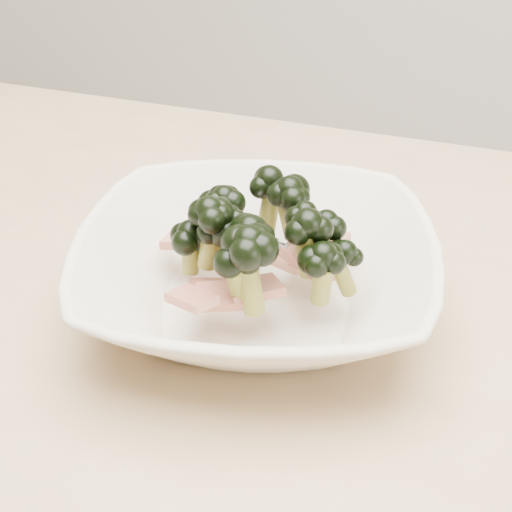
{
  "coord_description": "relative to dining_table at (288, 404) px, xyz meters",
  "views": [
    {
      "loc": [
        0.13,
        -0.45,
        1.1
      ],
      "look_at": [
        -0.03,
        0.0,
        0.8
      ],
      "focal_mm": 50.0,
      "sensor_mm": 36.0,
      "label": 1
    }
  ],
  "objects": [
    {
      "name": "dining_table",
      "position": [
        0.0,
        0.0,
        0.0
      ],
      "size": [
        1.2,
        0.8,
        0.75
      ],
      "color": "tan",
      "rests_on": "ground"
    },
    {
      "name": "broccoli_dish",
      "position": [
        -0.03,
        0.0,
        0.14
      ],
      "size": [
        0.35,
        0.35,
        0.11
      ],
      "color": "beige",
      "rests_on": "dining_table"
    }
  ]
}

